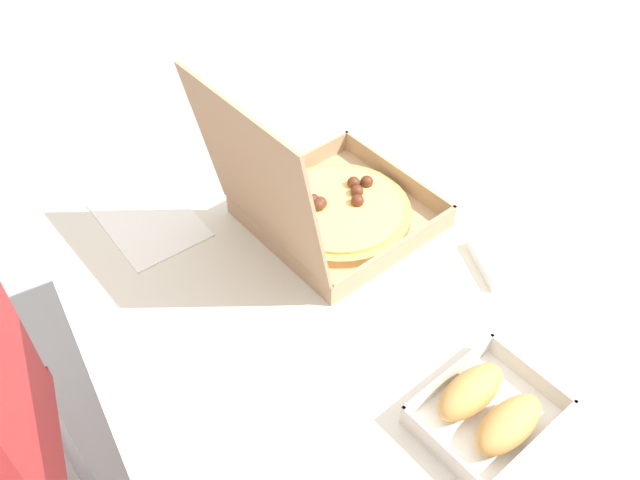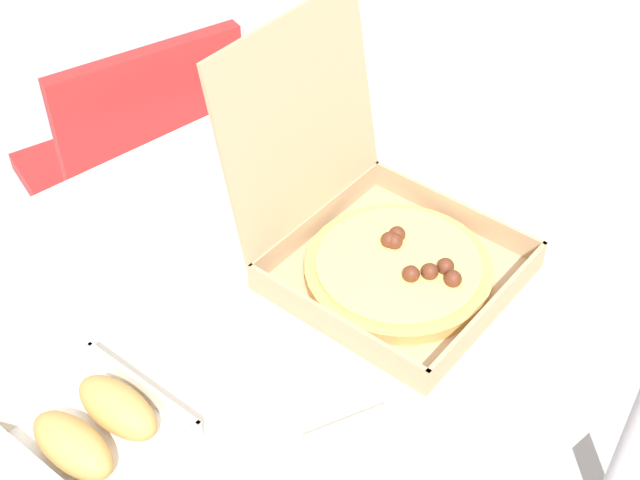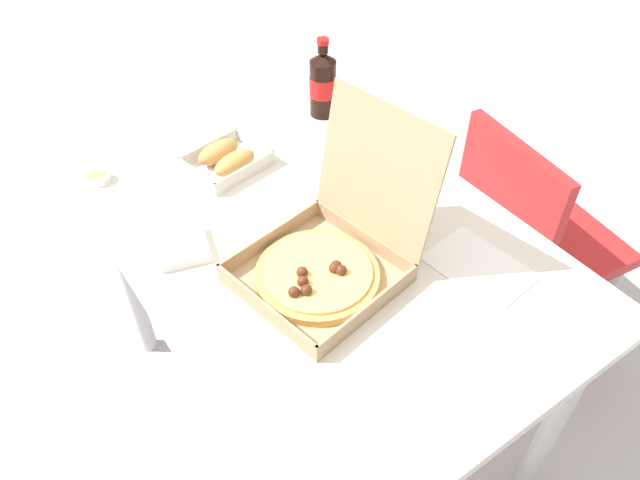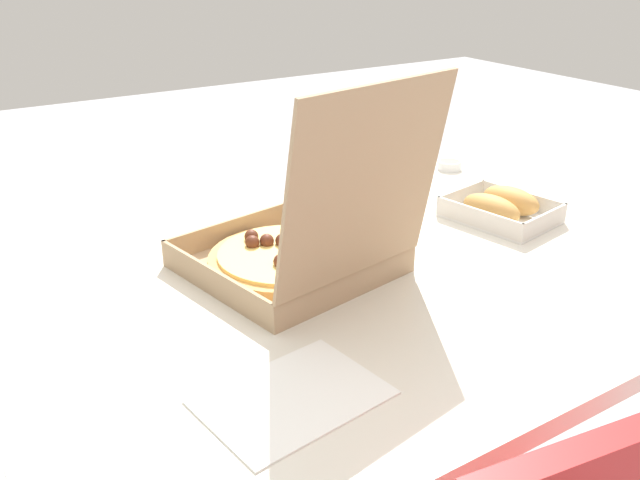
# 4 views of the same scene
# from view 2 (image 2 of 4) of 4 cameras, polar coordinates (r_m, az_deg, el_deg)

# --- Properties ---
(dining_table) EXTENTS (1.18, 0.81, 0.74)m
(dining_table) POSITION_cam_2_polar(r_m,az_deg,el_deg) (1.27, -1.61, -5.59)
(dining_table) COLOR silver
(dining_table) RESTS_ON ground_plane
(chair) EXTENTS (0.45, 0.45, 0.83)m
(chair) POSITION_cam_2_polar(r_m,az_deg,el_deg) (1.84, -11.48, 4.08)
(chair) COLOR red
(chair) RESTS_ON ground_plane
(pizza_box_open) EXTENTS (0.35, 0.39, 0.33)m
(pizza_box_open) POSITION_cam_2_polar(r_m,az_deg,el_deg) (1.20, 4.04, -0.23)
(pizza_box_open) COLOR tan
(pizza_box_open) RESTS_ON dining_table
(bread_side_box) EXTENTS (0.18, 0.21, 0.06)m
(bread_side_box) POSITION_cam_2_polar(r_m,az_deg,el_deg) (1.05, -14.32, -11.79)
(bread_side_box) COLOR white
(bread_side_box) RESTS_ON dining_table
(paper_menu) EXTENTS (0.23, 0.18, 0.00)m
(paper_menu) POSITION_cam_2_polar(r_m,az_deg,el_deg) (1.47, 1.38, 6.97)
(paper_menu) COLOR white
(paper_menu) RESTS_ON dining_table
(napkin_pile) EXTENTS (0.14, 0.14, 0.02)m
(napkin_pile) POSITION_cam_2_polar(r_m,az_deg,el_deg) (1.02, 3.06, -14.16)
(napkin_pile) COLOR white
(napkin_pile) RESTS_ON dining_table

